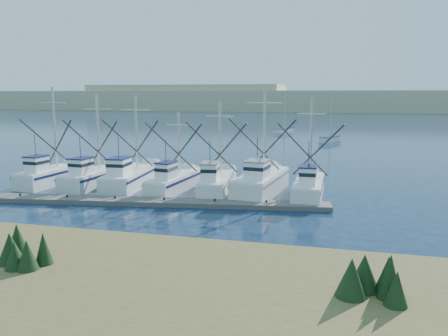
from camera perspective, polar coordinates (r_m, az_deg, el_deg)
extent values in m
plane|color=#0B1B34|center=(26.35, 2.37, -9.39)|extent=(500.00, 500.00, 0.00)
cube|color=#4C422D|center=(20.83, -26.56, -13.41)|extent=(40.00, 10.00, 1.60)
cube|color=#69625E|center=(34.97, -9.41, -4.38)|extent=(27.78, 5.39, 0.37)
cube|color=tan|center=(234.51, 12.60, 8.59)|extent=(360.00, 60.00, 10.00)
cube|color=white|center=(45.03, -21.78, -1.10)|extent=(3.07, 7.33, 1.43)
cube|color=white|center=(43.34, -23.29, 0.37)|extent=(1.56, 1.86, 1.50)
cylinder|color=#B7B2A8|center=(45.44, -21.26, 4.93)|extent=(0.22, 0.22, 7.84)
cube|color=white|center=(42.70, -16.72, -1.39)|extent=(3.17, 7.62, 1.41)
cube|color=white|center=(40.86, -18.15, 0.13)|extent=(1.60, 1.94, 1.50)
cylinder|color=#B7B2A8|center=(43.21, -16.15, 4.52)|extent=(0.22, 0.22, 7.17)
cube|color=white|center=(41.63, -12.04, -1.41)|extent=(3.28, 8.93, 1.49)
cube|color=white|center=(39.39, -13.52, 0.12)|extent=(1.69, 2.24, 1.50)
cylinder|color=#B7B2A8|center=(42.39, -11.37, 4.61)|extent=(0.22, 0.22, 7.00)
cube|color=white|center=(39.45, -6.47, -2.00)|extent=(2.96, 7.90, 1.31)
cube|color=white|center=(37.37, -7.55, -0.48)|extent=(1.42, 2.01, 1.50)
cylinder|color=#B7B2A8|center=(40.13, -5.92, 3.22)|extent=(0.22, 0.22, 5.61)
cube|color=white|center=(38.39, -1.02, -2.20)|extent=(3.11, 8.09, 1.39)
cube|color=white|center=(36.20, -1.83, -0.60)|extent=(1.50, 2.06, 1.50)
cylinder|color=#B7B2A8|center=(39.07, -0.53, 3.89)|extent=(0.22, 0.22, 6.53)
cube|color=white|center=(37.98, 4.87, -2.13)|extent=(3.98, 9.02, 1.70)
cube|color=white|center=(35.51, 4.35, -0.33)|extent=(1.90, 2.33, 1.50)
cylinder|color=#B7B2A8|center=(38.77, 5.30, 5.07)|extent=(0.22, 0.22, 7.63)
cube|color=white|center=(37.19, 10.99, -2.74)|extent=(2.39, 7.87, 1.43)
cube|color=white|center=(34.93, 10.91, -1.08)|extent=(1.32, 1.94, 1.50)
cylinder|color=#B7B2A8|center=(37.86, 11.30, 3.84)|extent=(0.22, 0.22, 6.87)
cube|color=white|center=(81.19, 13.67, 3.66)|extent=(3.84, 5.72, 0.90)
cylinder|color=#B7B2A8|center=(81.18, 13.79, 6.52)|extent=(0.12, 0.12, 7.20)
cube|color=white|center=(98.91, 7.85, 4.88)|extent=(3.87, 6.44, 0.90)
cylinder|color=#B7B2A8|center=(98.95, 7.92, 7.23)|extent=(0.12, 0.12, 7.20)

